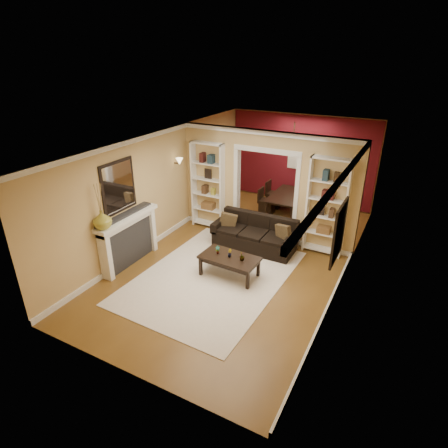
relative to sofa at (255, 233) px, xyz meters
The scene contains 30 objects.
floor 0.60m from the sofa, 97.58° to the right, with size 8.00×8.00×0.00m, color brown.
ceiling 2.35m from the sofa, 97.58° to the right, with size 8.00×8.00×0.00m, color white.
wall_back 3.68m from the sofa, 90.97° to the left, with size 8.00×8.00×0.00m, color tan.
wall_front 4.55m from the sofa, 90.77° to the right, with size 8.00×8.00×0.00m, color tan.
wall_left 2.54m from the sofa, 168.98° to the right, with size 8.00×8.00×0.00m, color tan.
wall_right 2.43m from the sofa, 11.61° to the right, with size 8.00×8.00×0.00m, color tan.
partition_wall 1.22m from the sofa, 94.57° to the left, with size 4.50×0.15×2.70m, color tan.
red_back_panel 3.64m from the sofa, 90.98° to the left, with size 4.44×0.04×2.64m, color maroon.
dining_window 3.67m from the sofa, 90.99° to the left, with size 0.78×0.03×0.98m, color #8CA5CC.
area_rug 1.65m from the sofa, 99.23° to the right, with size 2.79×3.91×0.01m, color silver.
sofa is the anchor object (origin of this frame).
pillow_left 0.74m from the sofa, behind, with size 0.41×0.12×0.41m, color brown.
pillow_right 0.74m from the sofa, ahead, with size 0.40×0.11×0.40m, color brown.
coffee_table 1.39m from the sofa, 88.75° to the right, with size 1.22×0.66×0.46m, color black.
plant_left 1.42m from the sofa, 100.39° to the right, with size 0.09×0.06×0.18m, color #336626.
plant_center 1.39m from the sofa, 88.75° to the right, with size 0.10×0.08×0.17m, color #336626.
plant_right 1.43m from the sofa, 77.21° to the right, with size 0.10×0.10×0.19m, color #336626.
bookshelf_left 1.87m from the sofa, 160.19° to the left, with size 0.90×0.30×2.30m, color white.
bookshelf_right 1.77m from the sofa, 21.27° to the left, with size 0.90×0.30×2.30m, color white.
fireplace 2.91m from the sofa, 137.79° to the right, with size 0.32×1.70×1.16m, color white.
vase 3.53m from the sofa, 129.20° to the right, with size 0.37×0.37×0.38m, color #9B9732.
mirror 3.32m from the sofa, 139.58° to the right, with size 0.03×0.95×1.10m, color silver.
wall_sconce 2.64m from the sofa, behind, with size 0.18×0.18×0.22m, color #FFE0A5.
framed_art 2.84m from the sofa, 34.00° to the right, with size 0.04×0.85×1.05m, color black.
dining_table 2.43m from the sofa, 89.84° to the left, with size 0.91×1.64×0.58m, color black.
dining_chair_nw 2.20m from the sofa, 104.31° to the left, with size 0.38×0.38×0.77m, color black.
dining_chair_ne 2.20m from the sofa, 75.34° to the left, with size 0.39×0.39×0.79m, color black.
dining_chair_sw 2.78m from the sofa, 101.26° to the left, with size 0.40×0.40×0.81m, color black.
dining_chair_se 2.79m from the sofa, 78.47° to the left, with size 0.37×0.37×0.75m, color black.
chandelier 2.78m from the sofa, 91.53° to the left, with size 0.50×0.50×0.30m, color #362618.
Camera 1 is at (3.17, -6.98, 4.38)m, focal length 30.00 mm.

